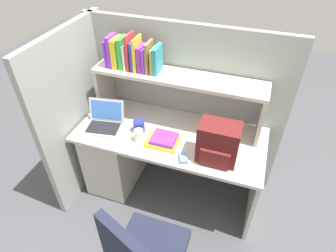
{
  "coord_description": "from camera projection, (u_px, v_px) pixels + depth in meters",
  "views": [
    {
      "loc": [
        0.59,
        -1.76,
        2.32
      ],
      "look_at": [
        0.0,
        -0.05,
        0.85
      ],
      "focal_mm": 30.76,
      "sensor_mm": 36.0,
      "label": 1
    }
  ],
  "objects": [
    {
      "name": "ground_plane",
      "position": [
        170.0,
        188.0,
        2.9
      ],
      "size": [
        8.0,
        8.0,
        0.0
      ],
      "primitive_type": "plane",
      "color": "#4C4C51"
    },
    {
      "name": "desk",
      "position": [
        131.0,
        151.0,
        2.75
      ],
      "size": [
        1.6,
        0.7,
        0.73
      ],
      "color": "beige",
      "rests_on": "ground_plane"
    },
    {
      "name": "cubicle_partition_rear",
      "position": [
        183.0,
        105.0,
        2.7
      ],
      "size": [
        1.84,
        0.05,
        1.55
      ],
      "primitive_type": "cube",
      "color": "#939991",
      "rests_on": "ground_plane"
    },
    {
      "name": "cubicle_partition_left",
      "position": [
        79.0,
        113.0,
        2.6
      ],
      "size": [
        0.05,
        1.06,
        1.55
      ],
      "primitive_type": "cube",
      "color": "#939991",
      "rests_on": "ground_plane"
    },
    {
      "name": "overhead_hutch",
      "position": [
        178.0,
        86.0,
        2.37
      ],
      "size": [
        1.44,
        0.28,
        0.45
      ],
      "color": "#B3A99C",
      "rests_on": "desk"
    },
    {
      "name": "reference_books_on_shelf",
      "position": [
        132.0,
        55.0,
        2.33
      ],
      "size": [
        0.46,
        0.17,
        0.3
      ],
      "color": "purple",
      "rests_on": "overhead_hutch"
    },
    {
      "name": "laptop",
      "position": [
        105.0,
        121.0,
        2.49
      ],
      "size": [
        0.35,
        0.3,
        0.22
      ],
      "color": "#B7BABF",
      "rests_on": "desk"
    },
    {
      "name": "backpack",
      "position": [
        218.0,
        143.0,
        2.12
      ],
      "size": [
        0.3,
        0.23,
        0.32
      ],
      "color": "#591919",
      "rests_on": "desk"
    },
    {
      "name": "computer_mouse",
      "position": [
        183.0,
        158.0,
        2.2
      ],
      "size": [
        0.1,
        0.12,
        0.03
      ],
      "primitive_type": "cube",
      "rotation": [
        0.0,
        0.0,
        0.44
      ],
      "color": "#7299C6",
      "rests_on": "desk"
    },
    {
      "name": "paper_cup",
      "position": [
        139.0,
        135.0,
        2.35
      ],
      "size": [
        0.08,
        0.08,
        0.11
      ],
      "primitive_type": "cylinder",
      "color": "white",
      "rests_on": "desk"
    },
    {
      "name": "snack_canister",
      "position": [
        139.0,
        126.0,
        2.44
      ],
      "size": [
        0.1,
        0.1,
        0.1
      ],
      "primitive_type": "cylinder",
      "color": "navy",
      "rests_on": "desk"
    },
    {
      "name": "desk_book_stack",
      "position": [
        163.0,
        140.0,
        2.33
      ],
      "size": [
        0.26,
        0.19,
        0.06
      ],
      "color": "yellow",
      "rests_on": "desk"
    }
  ]
}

